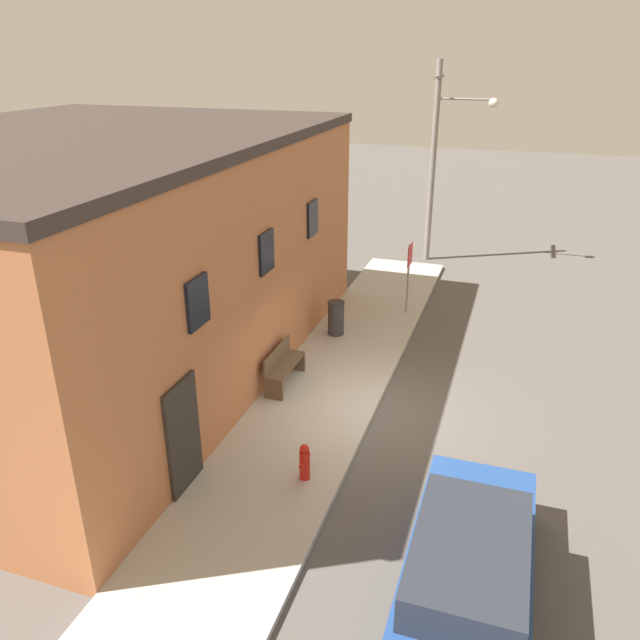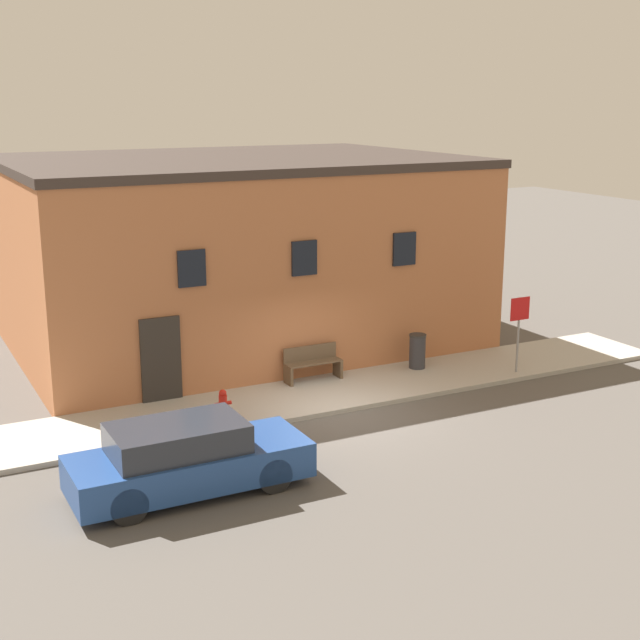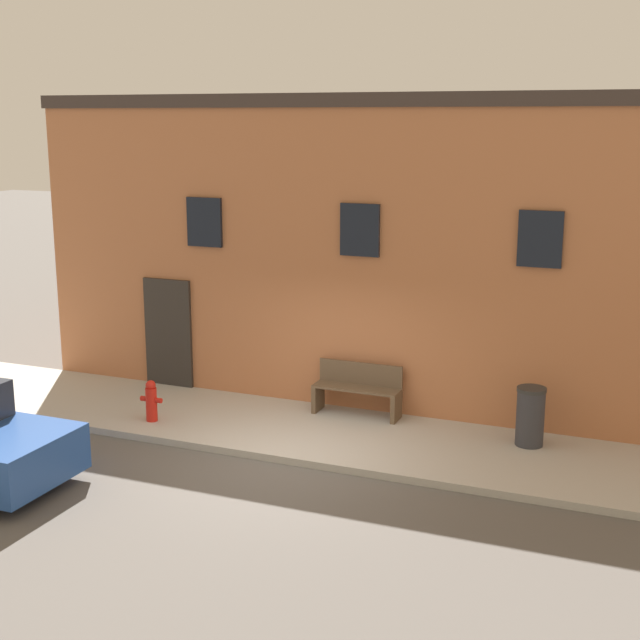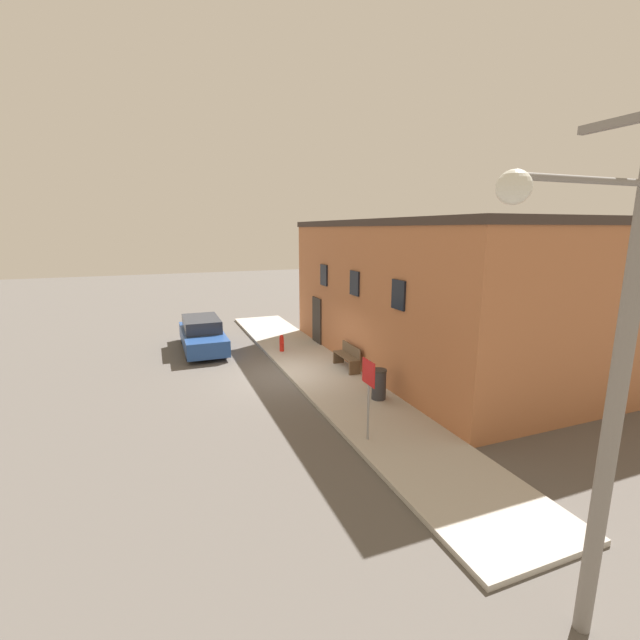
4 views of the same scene
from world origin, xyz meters
name	(u,v)px [view 4 (image 4 of 4)]	position (x,y,z in m)	size (l,w,h in m)	color
ground_plane	(286,376)	(0.00, 0.00, 0.00)	(80.00, 80.00, 0.00)	#56514C
sidewalk	(319,370)	(0.00, 1.31, 0.06)	(20.54, 2.63, 0.12)	#B2ADA3
brick_building	(461,290)	(0.30, 7.43, 2.80)	(13.05, 9.74, 5.60)	#B26B42
fire_hydrant	(282,343)	(-2.75, 0.66, 0.48)	(0.40, 0.19, 0.72)	red
stop_sign	(369,385)	(5.60, 0.43, 1.54)	(0.61, 0.06, 2.06)	gray
bench	(348,357)	(0.39, 2.31, 0.57)	(1.53, 0.44, 0.91)	brown
trash_bin	(379,384)	(3.41, 1.96, 0.59)	(0.46, 0.46, 0.95)	#333338
utility_pole	(612,351)	(11.17, 0.58, 3.89)	(1.80, 2.13, 7.00)	gray
parked_car	(202,335)	(-4.68, -2.42, 0.68)	(4.54, 1.70, 1.41)	black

